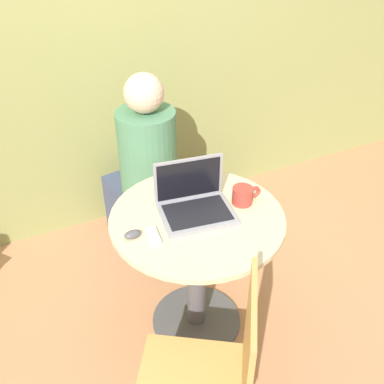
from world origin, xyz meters
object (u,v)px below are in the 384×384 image
at_px(person_seated, 145,182).
at_px(chair_empty, 211,383).
at_px(cell_phone, 153,236).
at_px(laptop, 194,203).

bearing_deg(person_seated, chair_empty, -100.59).
relative_size(cell_phone, person_seated, 0.10).
bearing_deg(chair_empty, person_seated, 79.41).
height_order(cell_phone, chair_empty, chair_empty).
bearing_deg(cell_phone, person_seated, 72.74).
height_order(chair_empty, person_seated, person_seated).
distance_m(cell_phone, chair_empty, 0.62).
bearing_deg(cell_phone, laptop, 20.75).
distance_m(laptop, person_seated, 0.70).
xyz_separation_m(laptop, cell_phone, (-0.23, -0.09, -0.04)).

